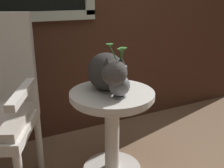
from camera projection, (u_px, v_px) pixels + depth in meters
name	position (u px, v px, depth m)	size (l,w,h in m)	color
wicker_side_table	(112.00, 117.00, 1.68)	(0.52, 0.52, 0.57)	silver
cat	(107.00, 72.00, 1.61)	(0.28, 0.56, 0.25)	#33302D
pewter_vase_with_ivy	(119.00, 82.00, 1.50)	(0.14, 0.13, 0.31)	slate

